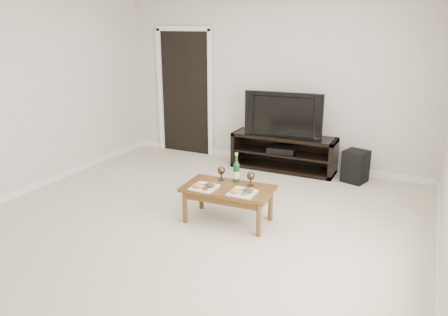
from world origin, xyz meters
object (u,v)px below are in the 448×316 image
Objects in this scene: media_console at (283,153)px; television at (285,113)px; coffee_table at (228,204)px; subwoofer at (355,166)px.

television reaches higher than media_console.
media_console reaches higher than coffee_table.
subwoofer is at bearing -7.99° from television.
subwoofer is at bearing 61.19° from coffee_table.
media_console reaches higher than subwoofer.
media_console is 1.36× the size of television.
television is 1.28m from subwoofer.
subwoofer is (1.09, -0.06, -0.66)m from television.
media_console is 2.04m from coffee_table.
media_console is 3.47× the size of subwoofer.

